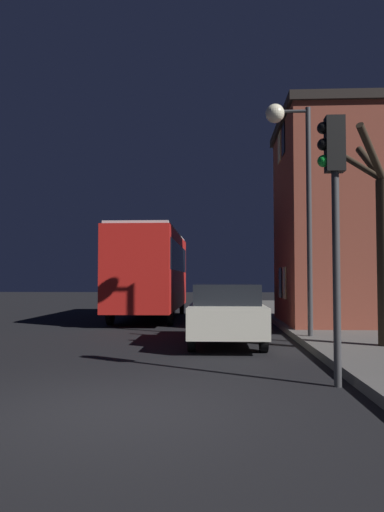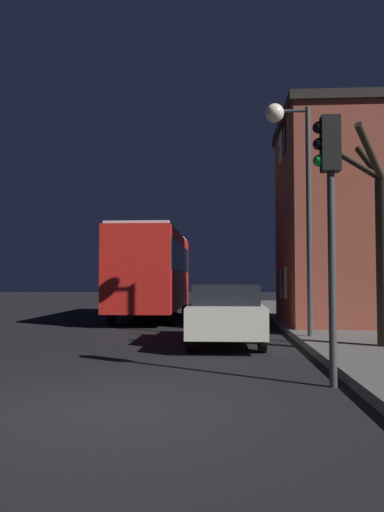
{
  "view_description": "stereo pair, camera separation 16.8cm",
  "coord_description": "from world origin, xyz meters",
  "px_view_note": "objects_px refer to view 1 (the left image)",
  "views": [
    {
      "loc": [
        1.31,
        -6.51,
        1.69
      ],
      "look_at": [
        0.58,
        8.27,
        2.39
      ],
      "focal_mm": 35.0,
      "sensor_mm": 36.0,
      "label": 1
    },
    {
      "loc": [
        1.48,
        -6.5,
        1.69
      ],
      "look_at": [
        0.58,
        8.27,
        2.39
      ],
      "focal_mm": 35.0,
      "sensor_mm": 36.0,
      "label": 2
    }
  ],
  "objects_px": {
    "bus": "(151,267)",
    "car_near_lane": "(226,312)",
    "bare_tree": "(381,239)",
    "car_mid_lane": "(225,302)",
    "streetlamp": "(291,162)",
    "traffic_light": "(333,192)"
  },
  "relations": [
    {
      "from": "bus",
      "to": "car_near_lane",
      "type": "bearing_deg",
      "value": -69.48
    },
    {
      "from": "traffic_light",
      "to": "bus",
      "type": "bearing_deg",
      "value": 109.34
    },
    {
      "from": "car_near_lane",
      "to": "streetlamp",
      "type": "bearing_deg",
      "value": 11.59
    },
    {
      "from": "car_mid_lane",
      "to": "streetlamp",
      "type": "bearing_deg",
      "value": -77.73
    },
    {
      "from": "bare_tree",
      "to": "car_near_lane",
      "type": "xyz_separation_m",
      "value": [
        -3.56,
        1.54,
        -1.79
      ]
    },
    {
      "from": "traffic_light",
      "to": "car_near_lane",
      "type": "relative_size",
      "value": 0.91
    },
    {
      "from": "bare_tree",
      "to": "car_near_lane",
      "type": "bearing_deg",
      "value": 156.57
    },
    {
      "from": "streetlamp",
      "to": "bare_tree",
      "type": "distance_m",
      "value": 3.47
    },
    {
      "from": "bus",
      "to": "car_near_lane",
      "type": "distance_m",
      "value": 8.93
    },
    {
      "from": "traffic_light",
      "to": "car_mid_lane",
      "type": "xyz_separation_m",
      "value": [
        -1.52,
        13.24,
        -2.37
      ]
    },
    {
      "from": "streetlamp",
      "to": "bare_tree",
      "type": "bearing_deg",
      "value": -47.02
    },
    {
      "from": "bare_tree",
      "to": "car_near_lane",
      "type": "relative_size",
      "value": 1.03
    },
    {
      "from": "traffic_light",
      "to": "car_near_lane",
      "type": "height_order",
      "value": "traffic_light"
    },
    {
      "from": "streetlamp",
      "to": "car_near_lane",
      "type": "height_order",
      "value": "streetlamp"
    },
    {
      "from": "car_mid_lane",
      "to": "bare_tree",
      "type": "bearing_deg",
      "value": -70.23
    },
    {
      "from": "car_mid_lane",
      "to": "traffic_light",
      "type": "bearing_deg",
      "value": -83.46
    },
    {
      "from": "bare_tree",
      "to": "bus",
      "type": "distance_m",
      "value": 11.85
    },
    {
      "from": "streetlamp",
      "to": "traffic_light",
      "type": "bearing_deg",
      "value": -91.6
    },
    {
      "from": "bus",
      "to": "car_near_lane",
      "type": "relative_size",
      "value": 1.94
    },
    {
      "from": "streetlamp",
      "to": "traffic_light",
      "type": "relative_size",
      "value": 1.47
    },
    {
      "from": "traffic_light",
      "to": "bare_tree",
      "type": "distance_m",
      "value": 4.15
    },
    {
      "from": "streetlamp",
      "to": "traffic_light",
      "type": "height_order",
      "value": "streetlamp"
    }
  ]
}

